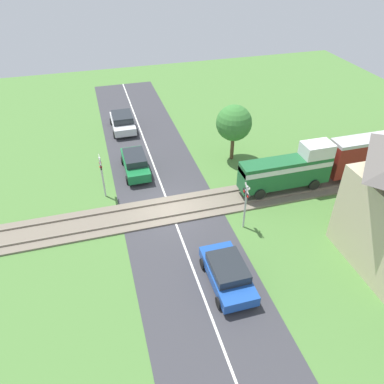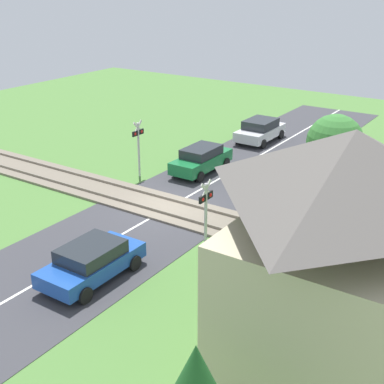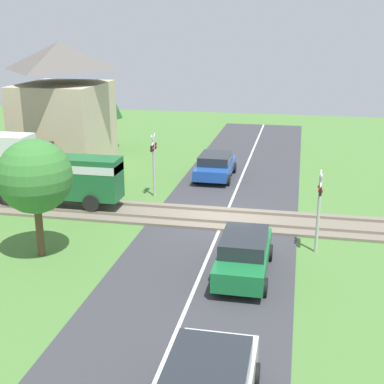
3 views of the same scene
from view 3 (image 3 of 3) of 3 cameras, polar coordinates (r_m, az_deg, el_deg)
ground_plane at (r=23.65m, az=3.40°, el=-2.98°), size 60.00×60.00×0.00m
road_surface at (r=23.64m, az=3.40°, el=-2.96°), size 48.00×6.40×0.02m
track_bed at (r=23.62m, az=3.41°, el=-2.83°), size 2.80×48.00×0.24m
car_near_crossing at (r=18.38m, az=5.56°, el=-6.58°), size 4.22×1.81×1.47m
car_far_side at (r=29.86m, az=2.51°, el=2.85°), size 4.06×2.01×1.37m
crossing_signal_west_approach at (r=20.20m, az=13.43°, el=-0.97°), size 0.90×0.18×3.16m
crossing_signal_east_approach at (r=26.42m, az=-4.11°, el=3.77°), size 0.90×0.18×3.16m
station_building at (r=32.83m, az=-13.57°, el=8.78°), size 5.76×5.06×7.32m
pedestrian_by_station at (r=30.03m, az=-15.75°, el=2.37°), size 0.42×0.42×1.70m
tree_by_station at (r=37.29m, az=-9.16°, el=9.72°), size 2.13×2.13×4.69m
tree_roadside_hedge at (r=19.88m, az=-16.43°, el=1.56°), size 2.69×2.69×4.40m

